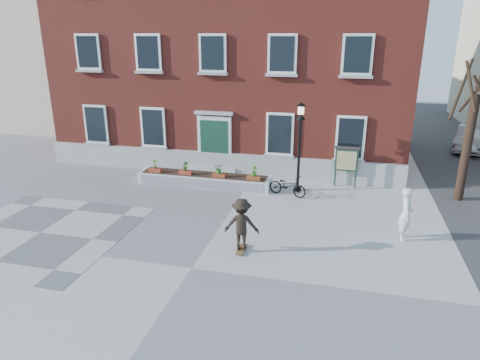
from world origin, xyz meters
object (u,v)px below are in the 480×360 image
(parked_car, at_px, (470,139))
(lamp_post, at_px, (300,135))
(bicycle, at_px, (288,186))
(notice_board, at_px, (347,160))
(bystander, at_px, (406,214))
(skateboarder, at_px, (242,224))

(parked_car, bearing_deg, lamp_post, -115.75)
(bicycle, relative_size, notice_board, 0.91)
(lamp_post, bearing_deg, bystander, -43.72)
(lamp_post, bearing_deg, parked_car, 45.93)
(bicycle, xyz_separation_m, lamp_post, (0.36, 0.71, 2.09))
(lamp_post, bearing_deg, skateboarder, -100.24)
(bystander, xyz_separation_m, notice_board, (-2.02, 4.95, 0.35))
(bicycle, height_order, notice_board, notice_board)
(bystander, distance_m, skateboarder, 5.58)
(bystander, relative_size, notice_board, 0.98)
(bystander, relative_size, skateboarder, 1.02)
(parked_car, distance_m, skateboarder, 18.62)
(parked_car, height_order, notice_board, notice_board)
(parked_car, distance_m, notice_board, 11.05)
(bicycle, bearing_deg, lamp_post, -9.78)
(skateboarder, bearing_deg, bicycle, 82.14)
(parked_car, height_order, bystander, bystander)
(bicycle, height_order, parked_car, parked_car)
(lamp_post, distance_m, notice_board, 2.63)
(notice_board, bearing_deg, skateboarder, -113.70)
(bicycle, xyz_separation_m, parked_car, (9.53, 10.20, 0.25))
(skateboarder, bearing_deg, lamp_post, 79.76)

